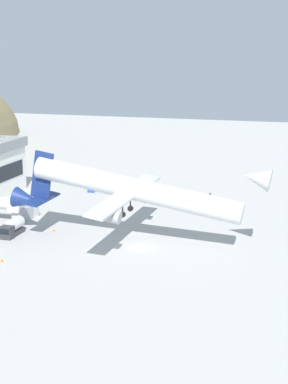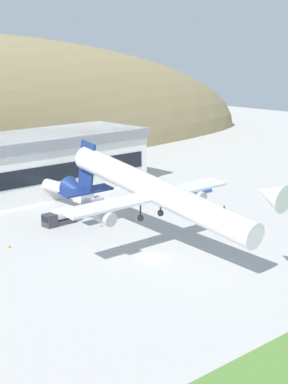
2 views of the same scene
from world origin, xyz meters
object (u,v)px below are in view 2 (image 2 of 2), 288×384
at_px(cargo_airplane, 155,192).
at_px(fuel_truck, 95,205).
at_px(service_car_0, 204,190).
at_px(box_truck, 60,217).
at_px(traffic_cone_0, 101,225).
at_px(traffic_cone_1, 9,246).
at_px(jetway_1, 69,190).

distance_m(cargo_airplane, fuel_truck, 29.50).
height_order(cargo_airplane, service_car_0, cargo_airplane).
distance_m(fuel_truck, box_truck, 11.43).
xyz_separation_m(box_truck, traffic_cone_0, (4.97, -6.70, -1.25)).
distance_m(box_truck, traffic_cone_1, 15.94).
height_order(box_truck, traffic_cone_0, box_truck).
relative_size(service_car_0, traffic_cone_0, 6.50).
relative_size(jetway_1, box_truck, 2.20).
xyz_separation_m(fuel_truck, box_truck, (-11.07, -2.84, 0.07)).
bearing_deg(traffic_cone_1, traffic_cone_0, -2.51).
xyz_separation_m(jetway_1, traffic_cone_0, (-3.62, -15.25, -3.71)).
bearing_deg(service_car_0, cargo_airplane, -149.13).
relative_size(cargo_airplane, service_car_0, 13.51).
distance_m(service_car_0, box_truck, 40.90).
height_order(cargo_airplane, traffic_cone_1, cargo_airplane).
xyz_separation_m(cargo_airplane, fuel_truck, (8.53, 26.85, -8.76)).
bearing_deg(jetway_1, box_truck, -135.12).
relative_size(jetway_1, cargo_airplane, 0.29).
xyz_separation_m(fuel_truck, traffic_cone_1, (-25.85, -8.67, -1.18)).
xyz_separation_m(jetway_1, box_truck, (-8.59, -8.55, -2.46)).
distance_m(fuel_truck, traffic_cone_1, 27.30).
bearing_deg(traffic_cone_0, traffic_cone_1, 177.49).
bearing_deg(service_car_0, traffic_cone_1, -175.13).
bearing_deg(service_car_0, traffic_cone_0, -171.12).
bearing_deg(fuel_truck, cargo_airplane, -107.63).
bearing_deg(box_truck, traffic_cone_1, -158.48).
distance_m(cargo_airplane, traffic_cone_0, 20.11).
xyz_separation_m(box_truck, traffic_cone_1, (-14.78, -5.83, -1.25)).
distance_m(jetway_1, cargo_airplane, 33.70).
xyz_separation_m(service_car_0, traffic_cone_0, (-35.90, -5.61, -0.42)).
height_order(traffic_cone_0, traffic_cone_1, same).
bearing_deg(cargo_airplane, fuel_truck, 72.37).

